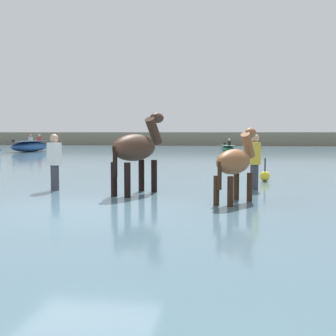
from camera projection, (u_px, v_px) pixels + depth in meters
ground_plane at (86, 224)px, 8.11m from camera, size 120.00×120.00×0.00m
water_surface at (167, 170)px, 17.96m from camera, size 90.00×90.00×0.26m
horse_lead_chestnut at (235, 164)px, 8.83m from camera, size 0.99×1.57×1.77m
horse_trailing_dark_bay at (137, 150)px, 10.09m from camera, size 1.10×1.95×2.15m
boat_far_offshore at (228, 149)px, 31.39m from camera, size 1.31×2.56×0.97m
boat_far_inshore at (30, 146)px, 32.22m from camera, size 1.88×4.29×1.26m
person_wading_mid at (55, 166)px, 10.75m from camera, size 0.38×0.33×1.63m
person_spectator_far at (254, 165)px, 10.96m from camera, size 0.29×0.36×1.63m
channel_buoy at (265, 176)px, 12.77m from camera, size 0.29×0.29×0.67m
far_shoreline at (208, 140)px, 48.20m from camera, size 80.00×2.40×1.68m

